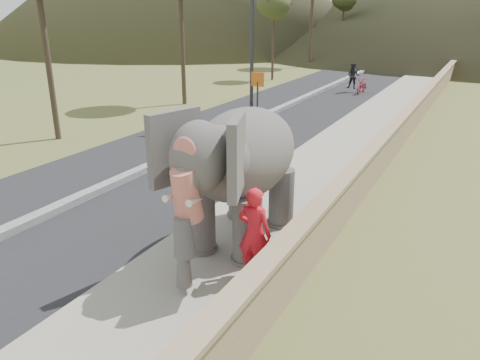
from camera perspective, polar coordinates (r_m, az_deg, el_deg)
ground at (r=9.79m, az=-2.55°, el=-10.17°), size 160.00×160.00×0.00m
road at (r=20.24m, az=-0.55°, el=6.02°), size 7.00×120.00×0.03m
median at (r=20.21m, az=-0.55°, el=6.28°), size 0.35×120.00×0.22m
walkway at (r=18.46m, az=13.29°, el=4.28°), size 3.00×120.00×0.15m
parapet at (r=18.02m, az=18.48°, el=4.97°), size 0.30×120.00×1.10m
lamppost at (r=20.85m, az=2.31°, el=19.90°), size 1.76×0.36×8.00m
signboard at (r=20.65m, az=2.16°, el=10.90°), size 0.60×0.08×2.40m
elephant_and_man at (r=9.94m, az=0.47°, el=0.85°), size 2.41×4.27×3.04m
motorcyclist at (r=30.52m, az=14.27°, el=11.51°), size 1.32×1.88×1.84m
trees at (r=35.54m, az=26.44°, el=16.73°), size 48.01×42.96×9.55m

